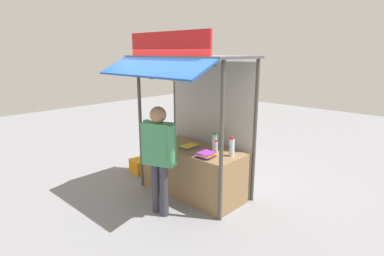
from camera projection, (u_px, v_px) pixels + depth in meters
ground_plane at (192, 193)px, 5.55m from camera, size 20.00×20.00×0.00m
stall_counter at (192, 171)px, 5.44m from camera, size 1.85×0.76×0.85m
stall_structure at (197, 100)px, 5.23m from camera, size 2.05×1.62×2.75m
water_bottle_rear_center at (215, 142)px, 5.14m from camera, size 0.09×0.09×0.32m
water_bottle_far_right at (232, 147)px, 4.88m from camera, size 0.09×0.09×0.31m
water_bottle_front_right at (216, 148)px, 4.99m from camera, size 0.06×0.06×0.23m
magazine_stack_left at (206, 155)px, 4.84m from camera, size 0.26×0.27×0.08m
magazine_stack_back_right at (167, 140)px, 5.71m from camera, size 0.26×0.27×0.07m
magazine_stack_far_left at (151, 140)px, 5.68m from camera, size 0.22×0.31×0.07m
magazine_stack_front_left at (189, 146)px, 5.35m from camera, size 0.25×0.33×0.04m
banana_bunch_inner_right at (151, 75)px, 5.00m from camera, size 0.10×0.10×0.25m
banana_bunch_rightmost at (161, 75)px, 4.83m from camera, size 0.09×0.09×0.24m
banana_bunch_leftmost at (173, 76)px, 4.66m from camera, size 0.10×0.09×0.25m
banana_bunch_inner_left at (190, 76)px, 4.42m from camera, size 0.09×0.09×0.22m
vendor_person at (159, 151)px, 4.61m from camera, size 0.64×0.37×1.70m
plastic_crate at (142, 166)px, 6.49m from camera, size 0.46×0.46×0.28m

